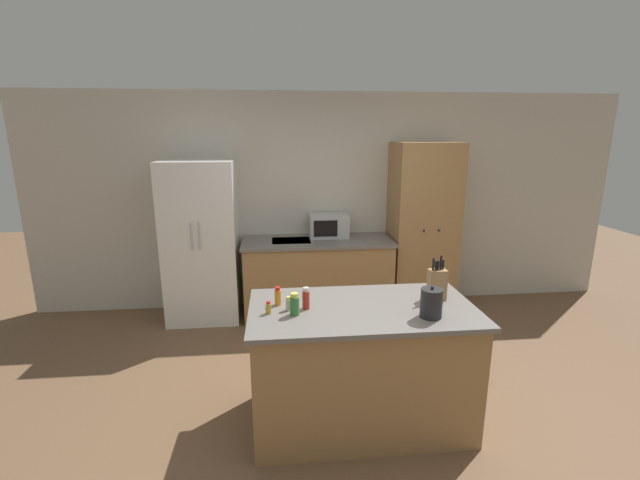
% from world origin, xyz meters
% --- Properties ---
extents(ground_plane, '(14.00, 14.00, 0.00)m').
position_xyz_m(ground_plane, '(0.00, 0.00, 0.00)').
color(ground_plane, brown).
extents(wall_back, '(7.20, 0.06, 2.60)m').
position_xyz_m(wall_back, '(0.00, 2.33, 1.30)').
color(wall_back, beige).
rests_on(wall_back, ground_plane).
extents(refrigerator, '(0.81, 0.66, 1.83)m').
position_xyz_m(refrigerator, '(-1.53, 1.98, 0.92)').
color(refrigerator, white).
rests_on(refrigerator, ground_plane).
extents(back_counter, '(1.75, 0.71, 0.91)m').
position_xyz_m(back_counter, '(-0.20, 1.96, 0.46)').
color(back_counter, '#9E7547').
rests_on(back_counter, ground_plane).
extents(pantry_cabinet, '(0.74, 0.62, 2.03)m').
position_xyz_m(pantry_cabinet, '(1.07, 2.00, 1.01)').
color(pantry_cabinet, '#9E7547').
rests_on(pantry_cabinet, ground_plane).
extents(kitchen_island, '(1.61, 0.87, 0.92)m').
position_xyz_m(kitchen_island, '(-0.08, -0.08, 0.46)').
color(kitchen_island, '#9E7547').
rests_on(kitchen_island, ground_plane).
extents(microwave, '(0.46, 0.34, 0.27)m').
position_xyz_m(microwave, '(-0.05, 2.11, 1.05)').
color(microwave, '#B2B5B7').
rests_on(microwave, back_counter).
extents(knife_block, '(0.13, 0.09, 0.33)m').
position_xyz_m(knife_block, '(0.50, 0.01, 1.04)').
color(knife_block, '#9E7547').
rests_on(knife_block, kitchen_island).
extents(spice_bottle_tall_dark, '(0.06, 0.06, 0.16)m').
position_xyz_m(spice_bottle_tall_dark, '(-0.56, -0.17, 1.00)').
color(spice_bottle_tall_dark, '#337033').
rests_on(spice_bottle_tall_dark, kitchen_island).
extents(spice_bottle_short_red, '(0.05, 0.05, 0.16)m').
position_xyz_m(spice_bottle_short_red, '(-0.48, -0.07, 1.00)').
color(spice_bottle_short_red, '#B2281E').
rests_on(spice_bottle_short_red, kitchen_island).
extents(spice_bottle_amber_oil, '(0.05, 0.05, 0.13)m').
position_xyz_m(spice_bottle_amber_oil, '(-0.67, 0.02, 0.99)').
color(spice_bottle_amber_oil, orange).
rests_on(spice_bottle_amber_oil, kitchen_island).
extents(spice_bottle_green_herb, '(0.04, 0.04, 0.10)m').
position_xyz_m(spice_bottle_green_herb, '(-0.60, -0.08, 0.97)').
color(spice_bottle_green_herb, beige).
rests_on(spice_bottle_green_herb, kitchen_island).
extents(spice_bottle_pale_salt, '(0.04, 0.04, 0.09)m').
position_xyz_m(spice_bottle_pale_salt, '(-0.74, -0.13, 0.96)').
color(spice_bottle_pale_salt, gold).
rests_on(spice_bottle_pale_salt, kitchen_island).
extents(kettle, '(0.15, 0.15, 0.22)m').
position_xyz_m(kettle, '(0.34, -0.29, 1.02)').
color(kettle, '#232326').
rests_on(kettle, kitchen_island).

